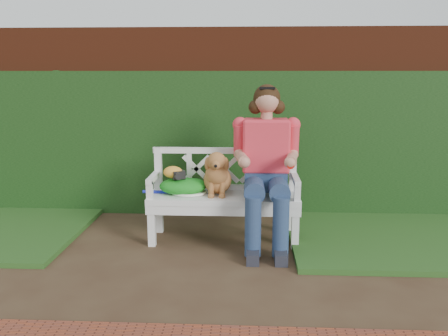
{
  "coord_description": "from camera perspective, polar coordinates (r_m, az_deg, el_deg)",
  "views": [
    {
      "loc": [
        0.67,
        -3.88,
        1.68
      ],
      "look_at": [
        0.43,
        0.73,
        0.75
      ],
      "focal_mm": 38.0,
      "sensor_mm": 36.0,
      "label": 1
    }
  ],
  "objects": [
    {
      "name": "tennis_racket",
      "position": [
        4.8,
        -4.63,
        -2.91
      ],
      "size": [
        0.72,
        0.4,
        0.03
      ],
      "primitive_type": null,
      "rotation": [
        0.0,
        0.0,
        0.17
      ],
      "color": "white",
      "rests_on": "garden_bench"
    },
    {
      "name": "ground",
      "position": [
        4.28,
        -6.39,
        -11.78
      ],
      "size": [
        60.0,
        60.0,
        0.0
      ],
      "primitive_type": "plane",
      "color": "#3A2519"
    },
    {
      "name": "green_bag",
      "position": [
        4.8,
        -4.98,
        -2.13
      ],
      "size": [
        0.54,
        0.46,
        0.16
      ],
      "primitive_type": null,
      "rotation": [
        0.0,
        0.0,
        -0.22
      ],
      "color": "#25831C",
      "rests_on": "garden_bench"
    },
    {
      "name": "garden_bench",
      "position": [
        4.84,
        0.0,
        -5.94
      ],
      "size": [
        1.63,
        0.74,
        0.48
      ],
      "primitive_type": null,
      "rotation": [
        0.0,
        0.0,
        0.09
      ],
      "color": "white",
      "rests_on": "ground"
    },
    {
      "name": "camera_item",
      "position": [
        4.74,
        -5.49,
        -0.81
      ],
      "size": [
        0.15,
        0.13,
        0.08
      ],
      "primitive_type": "cube",
      "rotation": [
        0.0,
        0.0,
        0.43
      ],
      "color": "black",
      "rests_on": "green_bag"
    },
    {
      "name": "grass_right",
      "position": [
        5.35,
        21.89,
        -7.49
      ],
      "size": [
        2.6,
        2.0,
        0.05
      ],
      "primitive_type": "cube",
      "color": "#26511C",
      "rests_on": "ground"
    },
    {
      "name": "ivy_hedge",
      "position": [
        5.66,
        -3.85,
        2.93
      ],
      "size": [
        10.0,
        0.18,
        1.7
      ],
      "primitive_type": "cube",
      "color": "#244D1B",
      "rests_on": "ground"
    },
    {
      "name": "brick_wall",
      "position": [
        5.85,
        -3.63,
        5.67
      ],
      "size": [
        10.0,
        0.3,
        2.2
      ],
      "primitive_type": "cube",
      "color": "#5D2411",
      "rests_on": "ground"
    },
    {
      "name": "seated_woman",
      "position": [
        4.67,
        5.08,
        0.68
      ],
      "size": [
        0.72,
        0.94,
        1.63
      ],
      "primitive_type": null,
      "rotation": [
        0.0,
        0.0,
        0.04
      ],
      "color": "#DE3E6A",
      "rests_on": "ground"
    },
    {
      "name": "baseball_glove",
      "position": [
        4.77,
        -6.16,
        -0.5
      ],
      "size": [
        0.21,
        0.16,
        0.12
      ],
      "primitive_type": "ellipsoid",
      "rotation": [
        0.0,
        0.0,
        0.11
      ],
      "color": "gold",
      "rests_on": "green_bag"
    },
    {
      "name": "dog",
      "position": [
        4.72,
        -0.81,
        -0.51
      ],
      "size": [
        0.43,
        0.49,
        0.45
      ],
      "primitive_type": null,
      "rotation": [
        0.0,
        0.0,
        0.36
      ],
      "color": "#B5813B",
      "rests_on": "garden_bench"
    }
  ]
}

